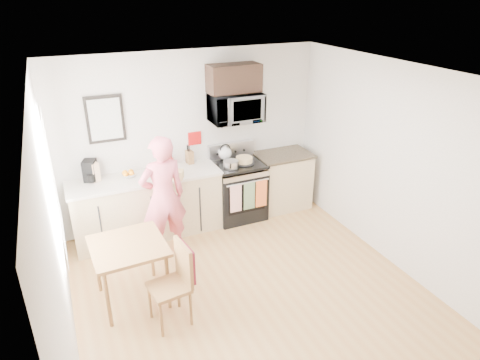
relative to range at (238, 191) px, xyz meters
name	(u,v)px	position (x,y,z in m)	size (l,w,h in m)	color
floor	(257,301)	(-0.63, -1.98, -0.44)	(4.60, 4.60, 0.00)	#A77440
back_wall	(191,139)	(-0.63, 0.32, 0.86)	(4.00, 0.04, 2.60)	beige
left_wall	(56,246)	(-2.63, -1.98, 0.86)	(0.04, 4.60, 2.60)	beige
right_wall	(405,173)	(1.37, -1.98, 0.86)	(0.04, 4.60, 2.60)	beige
ceiling	(262,79)	(-0.63, -1.98, 2.16)	(4.00, 4.60, 0.04)	white
window	(51,185)	(-2.59, -1.18, 1.11)	(0.06, 1.40, 1.50)	silver
cabinet_left	(148,207)	(-1.43, 0.02, 0.01)	(2.10, 0.60, 0.90)	tan
countertop_left	(145,178)	(-1.43, 0.02, 0.48)	(2.14, 0.64, 0.04)	beige
cabinet_right	(282,181)	(0.80, 0.02, 0.01)	(0.84, 0.60, 0.90)	tan
countertop_right	(283,155)	(0.80, 0.02, 0.48)	(0.88, 0.64, 0.04)	black
range	(238,191)	(0.00, 0.00, 0.00)	(0.76, 0.70, 1.16)	black
microwave	(235,108)	(0.00, 0.10, 1.32)	(0.76, 0.51, 0.42)	silver
upper_cabinet	(234,78)	(0.00, 0.15, 1.74)	(0.76, 0.35, 0.40)	black
wall_art	(105,119)	(-1.83, 0.30, 1.31)	(0.50, 0.04, 0.65)	black
wall_trivet	(195,138)	(-0.58, 0.31, 0.86)	(0.20, 0.02, 0.20)	#A20D0E
person	(163,197)	(-1.32, -0.53, 0.41)	(0.62, 0.41, 1.70)	#D83B59
dining_table	(128,251)	(-1.94, -1.34, 0.23)	(0.81, 0.81, 0.76)	brown
chair	(180,272)	(-1.51, -1.86, 0.17)	(0.49, 0.44, 0.94)	brown
knife_block	(190,157)	(-0.69, 0.24, 0.60)	(0.09, 0.13, 0.20)	brown
utensil_crock	(169,158)	(-1.01, 0.22, 0.65)	(0.12, 0.12, 0.36)	#A20D0E
fruit_bowl	(129,174)	(-1.63, 0.12, 0.54)	(0.25, 0.25, 0.10)	white
milk_carton	(95,172)	(-2.07, 0.15, 0.64)	(0.10, 0.10, 0.27)	tan
coffee_maker	(90,171)	(-2.13, 0.20, 0.64)	(0.22, 0.27, 0.29)	black
bread_bag	(171,174)	(-1.10, -0.19, 0.56)	(0.33, 0.15, 0.12)	tan
cake	(244,160)	(0.07, -0.06, 0.54)	(0.30, 0.30, 0.10)	black
kettle	(225,153)	(-0.13, 0.20, 0.60)	(0.20, 0.20, 0.26)	white
pot	(231,164)	(-0.18, -0.15, 0.55)	(0.23, 0.36, 0.11)	silver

